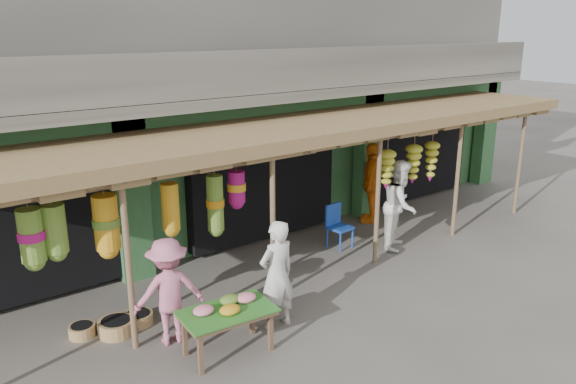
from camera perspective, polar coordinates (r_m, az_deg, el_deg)
ground at (r=10.84m, az=4.33°, el=-8.11°), size 80.00×80.00×0.00m
building at (r=13.88m, az=-9.20°, el=11.61°), size 16.40×6.80×7.00m
awning at (r=10.55m, az=1.10°, el=5.99°), size 14.00×2.70×2.79m
flower_table at (r=8.13m, az=-6.18°, el=-12.01°), size 1.38×0.89×0.79m
blue_chair at (r=11.89m, az=5.02°, el=-3.19°), size 0.47×0.48×0.92m
basket_left at (r=9.15m, az=-17.05°, el=-12.99°), size 0.68×0.68×0.23m
basket_mid at (r=9.34m, az=-14.96°, el=-12.32°), size 0.59×0.59×0.18m
basket_right at (r=9.26m, az=-20.20°, el=-13.09°), size 0.45×0.45×0.18m
person_front at (r=8.63m, az=-1.14°, el=-8.42°), size 0.65×0.45×1.74m
person_right at (r=11.90m, az=11.33°, el=-1.25°), size 1.15×1.09×1.88m
person_vendor at (r=13.38m, az=8.49°, el=0.97°), size 1.19×1.05×1.93m
person_shopper at (r=8.44m, az=-12.04°, el=-9.84°), size 1.15×0.81×1.62m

